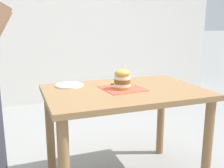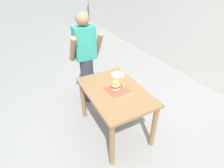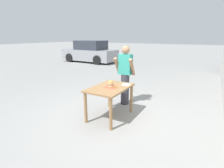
{
  "view_description": "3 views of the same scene",
  "coord_description": "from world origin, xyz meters",
  "views": [
    {
      "loc": [
        -1.76,
        0.75,
        1.26
      ],
      "look_at": [
        0.0,
        0.1,
        0.83
      ],
      "focal_mm": 42.0,
      "sensor_mm": 36.0,
      "label": 1
    },
    {
      "loc": [
        -1.0,
        -1.79,
        2.2
      ],
      "look_at": [
        0.0,
        0.1,
        0.83
      ],
      "focal_mm": 28.0,
      "sensor_mm": 36.0,
      "label": 2
    },
    {
      "loc": [
        2.03,
        -3.43,
        1.96
      ],
      "look_at": [
        0.0,
        0.1,
        0.83
      ],
      "focal_mm": 28.0,
      "sensor_mm": 36.0,
      "label": 3
    }
  ],
  "objects": [
    {
      "name": "ground_plane",
      "position": [
        0.0,
        0.0,
        0.0
      ],
      "size": [
        80.0,
        80.0,
        0.0
      ],
      "primitive_type": "plane",
      "color": "gray"
    },
    {
      "name": "patio_table",
      "position": [
        0.0,
        0.0,
        0.65
      ],
      "size": [
        0.79,
        1.18,
        0.78
      ],
      "color": "olive",
      "rests_on": "ground"
    },
    {
      "name": "serving_paper",
      "position": [
        0.03,
        0.01,
        0.78
      ],
      "size": [
        0.32,
        0.32,
        0.0
      ],
      "primitive_type": "cube",
      "rotation": [
        0.0,
        0.0,
        0.1
      ],
      "color": "#D64C38",
      "rests_on": "patio_table"
    },
    {
      "name": "sandwich",
      "position": [
        0.01,
        0.01,
        0.86
      ],
      "size": [
        0.13,
        0.13,
        0.19
      ],
      "color": "gold",
      "rests_on": "serving_paper"
    },
    {
      "name": "pickle_spear",
      "position": [
        0.15,
        0.01,
        0.79
      ],
      "size": [
        0.05,
        0.09,
        0.02
      ],
      "primitive_type": "cylinder",
      "rotation": [
        0.0,
        1.57,
        1.21
      ],
      "color": "#8EA83D",
      "rests_on": "serving_paper"
    },
    {
      "name": "side_plate_with_forks",
      "position": [
        0.25,
        0.37,
        0.78
      ],
      "size": [
        0.22,
        0.22,
        0.02
      ],
      "color": "white",
      "rests_on": "patio_table"
    },
    {
      "name": "diner_across_table",
      "position": [
        -0.07,
        0.97,
        0.88
      ],
      "size": [
        0.55,
        0.35,
        1.69
      ],
      "color": "#33333D",
      "rests_on": "ground"
    },
    {
      "name": "parked_car_near_curb",
      "position": [
        4.92,
        7.32,
        0.72
      ],
      "size": [
        4.27,
        1.98,
        1.6
      ],
      "color": "black",
      "rests_on": "ground"
    }
  ]
}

